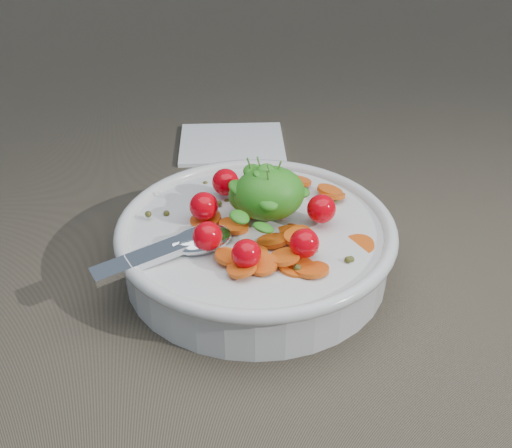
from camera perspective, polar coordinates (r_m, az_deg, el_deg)
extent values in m
plane|color=brown|center=(0.69, 1.01, -2.45)|extent=(6.00, 6.00, 0.00)
cylinder|color=silver|center=(0.65, 0.00, -2.24)|extent=(0.26, 0.26, 0.05)
torus|color=silver|center=(0.63, 0.00, -0.37)|extent=(0.28, 0.28, 0.01)
cylinder|color=silver|center=(0.66, 0.00, -3.83)|extent=(0.13, 0.13, 0.01)
cylinder|color=brown|center=(0.65, 0.00, -2.24)|extent=(0.24, 0.24, 0.04)
cylinder|color=#DE5812|center=(0.61, 1.46, -1.51)|extent=(0.03, 0.03, 0.01)
cylinder|color=#DE5812|center=(0.62, 8.98, -2.02)|extent=(0.04, 0.04, 0.01)
cylinder|color=#DE5812|center=(0.63, 3.94, -0.99)|extent=(0.04, 0.04, 0.01)
cylinder|color=#DE5812|center=(0.71, 3.86, 3.88)|extent=(0.03, 0.03, 0.02)
cylinder|color=#DE5812|center=(0.58, 0.61, -3.60)|extent=(0.04, 0.04, 0.01)
cylinder|color=#DE5812|center=(0.63, 2.70, -0.94)|extent=(0.04, 0.04, 0.01)
cylinder|color=#DE5812|center=(0.65, -1.54, -0.11)|extent=(0.03, 0.03, 0.01)
cylinder|color=#DE5812|center=(0.60, 0.11, -2.75)|extent=(0.03, 0.03, 0.01)
cylinder|color=#DE5812|center=(0.63, 2.54, -0.76)|extent=(0.03, 0.03, 0.02)
cylinder|color=#DE5812|center=(0.58, 4.96, -4.04)|extent=(0.04, 0.04, 0.01)
cylinder|color=#DE5812|center=(0.61, 3.73, -1.14)|extent=(0.03, 0.03, 0.01)
cylinder|color=#DE5812|center=(0.58, 2.58, -2.93)|extent=(0.03, 0.03, 0.01)
cylinder|color=#DE5812|center=(0.72, 0.50, 4.04)|extent=(0.04, 0.04, 0.01)
cylinder|color=#DE5812|center=(0.66, -0.33, 1.07)|extent=(0.03, 0.03, 0.01)
cylinder|color=#DE5812|center=(0.65, -4.50, 0.40)|extent=(0.04, 0.04, 0.01)
cylinder|color=#DE5812|center=(0.69, 6.58, 2.97)|extent=(0.04, 0.04, 0.01)
cylinder|color=#DE5812|center=(0.63, -1.99, -0.16)|extent=(0.04, 0.04, 0.01)
cylinder|color=#DE5812|center=(0.68, 6.79, 2.56)|extent=(0.04, 0.04, 0.02)
cylinder|color=#DE5812|center=(0.61, 2.83, -2.05)|extent=(0.04, 0.04, 0.01)
cylinder|color=#DE5812|center=(0.58, 3.64, -3.81)|extent=(0.05, 0.05, 0.01)
cylinder|color=#DE5812|center=(0.59, -0.14, -2.66)|extent=(0.03, 0.03, 0.01)
cylinder|color=#DE5812|center=(0.57, -1.27, -3.89)|extent=(0.03, 0.03, 0.01)
cylinder|color=#DE5812|center=(0.69, 1.89, 2.86)|extent=(0.05, 0.04, 0.02)
cylinder|color=#DE5812|center=(0.59, -2.46, -2.92)|extent=(0.03, 0.03, 0.01)
sphere|color=#404115|center=(0.68, -4.16, 1.97)|extent=(0.01, 0.01, 0.01)
sphere|color=#404115|center=(0.65, -9.56, 0.87)|extent=(0.01, 0.01, 0.01)
sphere|color=#404115|center=(0.68, 7.05, 2.17)|extent=(0.01, 0.01, 0.01)
sphere|color=#404115|center=(0.65, 6.43, 0.56)|extent=(0.01, 0.01, 0.01)
sphere|color=#404115|center=(0.68, -2.61, 1.99)|extent=(0.01, 0.01, 0.01)
sphere|color=#404115|center=(0.60, 8.41, -3.16)|extent=(0.01, 0.01, 0.01)
sphere|color=#404115|center=(0.72, -4.53, 3.60)|extent=(0.01, 0.01, 0.01)
sphere|color=#404115|center=(0.67, -3.28, 1.83)|extent=(0.01, 0.01, 0.01)
sphere|color=#404115|center=(0.58, 3.68, -3.93)|extent=(0.01, 0.01, 0.01)
sphere|color=#404115|center=(0.59, 5.25, -2.29)|extent=(0.01, 0.01, 0.01)
sphere|color=#404115|center=(0.67, 0.98, 1.85)|extent=(0.01, 0.01, 0.01)
sphere|color=#404115|center=(0.69, 0.14, 3.46)|extent=(0.01, 0.01, 0.01)
sphere|color=#404115|center=(0.66, -7.96, 0.93)|extent=(0.01, 0.01, 0.01)
sphere|color=#404115|center=(0.68, 2.10, 2.35)|extent=(0.01, 0.01, 0.01)
sphere|color=#404115|center=(0.59, 8.17, -3.18)|extent=(0.01, 0.01, 0.01)
sphere|color=#CA000B|center=(0.63, 5.83, 1.35)|extent=(0.03, 0.03, 0.03)
sphere|color=#CA000B|center=(0.68, 1.91, 3.86)|extent=(0.03, 0.03, 0.03)
sphere|color=#CA000B|center=(0.68, -2.73, 3.74)|extent=(0.03, 0.03, 0.03)
sphere|color=#CA000B|center=(0.64, -4.66, 1.58)|extent=(0.03, 0.03, 0.03)
sphere|color=#CA000B|center=(0.59, -4.33, -1.08)|extent=(0.03, 0.03, 0.03)
sphere|color=#CA000B|center=(0.57, -0.87, -2.67)|extent=(0.03, 0.03, 0.03)
sphere|color=#CA000B|center=(0.58, 4.33, -1.72)|extent=(0.03, 0.03, 0.03)
ellipsoid|color=#348E20|center=(0.63, 1.19, 2.76)|extent=(0.07, 0.06, 0.05)
ellipsoid|color=#348E20|center=(0.64, -0.65, 2.52)|extent=(0.04, 0.04, 0.03)
ellipsoid|color=#348E20|center=(0.63, 0.62, 4.70)|extent=(0.02, 0.03, 0.02)
ellipsoid|color=#348E20|center=(0.64, 0.95, 3.92)|extent=(0.02, 0.02, 0.01)
ellipsoid|color=#348E20|center=(0.62, 1.27, 3.57)|extent=(0.03, 0.03, 0.02)
ellipsoid|color=#348E20|center=(0.60, -1.48, 0.63)|extent=(0.03, 0.03, 0.01)
ellipsoid|color=#348E20|center=(0.63, 1.08, 3.71)|extent=(0.03, 0.03, 0.02)
ellipsoid|color=#348E20|center=(0.59, 0.67, -0.33)|extent=(0.03, 0.03, 0.02)
ellipsoid|color=#348E20|center=(0.63, 1.40, 3.46)|extent=(0.02, 0.02, 0.01)
ellipsoid|color=#348E20|center=(0.62, 0.92, 4.72)|extent=(0.02, 0.02, 0.02)
ellipsoid|color=#348E20|center=(0.62, 1.44, 4.16)|extent=(0.03, 0.03, 0.03)
ellipsoid|color=#348E20|center=(0.61, 1.06, 1.99)|extent=(0.03, 0.03, 0.02)
ellipsoid|color=#348E20|center=(0.66, 0.41, 3.58)|extent=(0.03, 0.02, 0.02)
ellipsoid|color=#348E20|center=(0.63, 0.80, 3.92)|extent=(0.03, 0.03, 0.03)
ellipsoid|color=#348E20|center=(0.62, 2.80, 2.57)|extent=(0.02, 0.02, 0.01)
ellipsoid|color=#348E20|center=(0.63, 0.47, 4.53)|extent=(0.02, 0.02, 0.02)
ellipsoid|color=#348E20|center=(0.64, 2.83, 3.10)|extent=(0.03, 0.03, 0.02)
ellipsoid|color=#348E20|center=(0.61, 1.54, 2.57)|extent=(0.02, 0.02, 0.01)
ellipsoid|color=#348E20|center=(0.63, 3.97, 2.86)|extent=(0.03, 0.03, 0.01)
ellipsoid|color=#348E20|center=(0.62, 1.61, 4.37)|extent=(0.03, 0.03, 0.02)
ellipsoid|color=#348E20|center=(0.63, 1.43, 3.15)|extent=(0.02, 0.02, 0.01)
ellipsoid|color=#348E20|center=(0.63, 2.29, 3.33)|extent=(0.02, 0.02, 0.01)
ellipsoid|color=#348E20|center=(0.63, -1.50, 3.16)|extent=(0.03, 0.03, 0.02)
ellipsoid|color=#348E20|center=(0.65, 1.01, 4.15)|extent=(0.03, 0.03, 0.02)
ellipsoid|color=#348E20|center=(0.66, 0.91, 4.47)|extent=(0.03, 0.03, 0.02)
ellipsoid|color=#348E20|center=(0.62, 0.28, 4.37)|extent=(0.02, 0.02, 0.02)
ellipsoid|color=#348E20|center=(0.63, -0.30, 4.70)|extent=(0.02, 0.02, 0.01)
cylinder|color=#4C8C33|center=(0.61, 1.18, 3.21)|extent=(0.01, 0.01, 0.05)
cylinder|color=#4C8C33|center=(0.63, -0.21, 4.22)|extent=(0.01, 0.00, 0.04)
cylinder|color=#4C8C33|center=(0.63, 0.65, 4.07)|extent=(0.01, 0.01, 0.04)
cylinder|color=#4C8C33|center=(0.63, 1.64, 3.90)|extent=(0.01, 0.01, 0.04)
cylinder|color=#4C8C33|center=(0.62, 1.64, 3.42)|extent=(0.01, 0.01, 0.04)
ellipsoid|color=silver|center=(0.61, -4.85, -1.38)|extent=(0.07, 0.06, 0.02)
cube|color=silver|center=(0.60, -9.05, -2.70)|extent=(0.12, 0.06, 0.02)
cylinder|color=silver|center=(0.60, -6.51, -1.80)|extent=(0.02, 0.02, 0.01)
cube|color=white|center=(0.91, -2.15, 7.15)|extent=(0.16, 0.15, 0.01)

